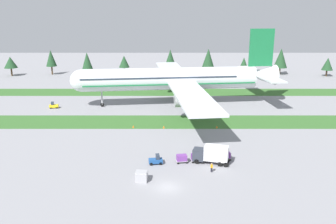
# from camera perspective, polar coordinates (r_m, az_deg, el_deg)

# --- Properties ---
(ground_plane) EXTENTS (400.00, 400.00, 0.00)m
(ground_plane) POSITION_cam_1_polar(r_m,az_deg,el_deg) (59.48, -0.18, -12.19)
(ground_plane) COLOR gray
(grass_strip_near) EXTENTS (320.00, 11.84, 0.01)m
(grass_strip_near) POSITION_cam_1_polar(r_m,az_deg,el_deg) (92.93, -0.15, -1.60)
(grass_strip_near) COLOR #336028
(grass_strip_near) RESTS_ON ground
(grass_strip_far) EXTENTS (320.00, 11.84, 0.01)m
(grass_strip_far) POSITION_cam_1_polar(r_m,az_deg,el_deg) (127.39, -0.14, 3.26)
(grass_strip_far) COLOR #336028
(grass_strip_far) RESTS_ON ground
(airliner) EXTENTS (64.06, 79.13, 23.24)m
(airliner) POSITION_cam_1_polar(r_m,az_deg,el_deg) (108.49, 1.17, 5.50)
(airliner) COLOR silver
(airliner) RESTS_ON ground
(baggage_tug) EXTENTS (2.77, 1.68, 1.97)m
(baggage_tug) POSITION_cam_1_polar(r_m,az_deg,el_deg) (67.50, -2.07, -7.85)
(baggage_tug) COLOR #1E4C8E
(baggage_tug) RESTS_ON ground
(cargo_dolly_lead) EXTENTS (2.40, 1.82, 1.55)m
(cargo_dolly_lead) POSITION_cam_1_polar(r_m,az_deg,el_deg) (68.16, 2.17, -7.51)
(cargo_dolly_lead) COLOR #A3A3A8
(cargo_dolly_lead) RESTS_ON ground
(cargo_dolly_second) EXTENTS (2.40, 1.82, 1.55)m
(cargo_dolly_second) POSITION_cam_1_polar(r_m,az_deg,el_deg) (68.74, 4.56, -7.34)
(cargo_dolly_second) COLOR #A3A3A8
(cargo_dolly_second) RESTS_ON ground
(cargo_dolly_third) EXTENTS (2.40, 1.82, 1.55)m
(cargo_dolly_third) POSITION_cam_1_polar(r_m,az_deg,el_deg) (69.43, 6.91, -7.17)
(cargo_dolly_third) COLOR #A3A3A8
(cargo_dolly_third) RESTS_ON ground
(cargo_dolly_fourth) EXTENTS (2.40, 1.82, 1.55)m
(cargo_dolly_fourth) POSITION_cam_1_polar(r_m,az_deg,el_deg) (70.23, 9.20, -6.99)
(cargo_dolly_fourth) COLOR #A3A3A8
(cargo_dolly_fourth) RESTS_ON ground
(catering_truck) EXTENTS (7.32, 4.12, 3.58)m
(catering_truck) POSITION_cam_1_polar(r_m,az_deg,el_deg) (67.90, 7.02, -6.77)
(catering_truck) COLOR #2D333D
(catering_truck) RESTS_ON ground
(pushback_tractor) EXTENTS (2.73, 1.59, 1.97)m
(pushback_tractor) POSITION_cam_1_polar(r_m,az_deg,el_deg) (111.41, -18.25, 1.00)
(pushback_tractor) COLOR yellow
(pushback_tractor) RESTS_ON ground
(ground_crew_marshaller) EXTENTS (0.37, 0.47, 1.74)m
(ground_crew_marshaller) POSITION_cam_1_polar(r_m,az_deg,el_deg) (64.76, 7.05, -8.92)
(ground_crew_marshaller) COLOR black
(ground_crew_marshaller) RESTS_ON ground
(uld_container_0) EXTENTS (2.12, 1.75, 1.65)m
(uld_container_0) POSITION_cam_1_polar(r_m,az_deg,el_deg) (61.54, -4.46, -10.36)
(uld_container_0) COLOR #A3A3A8
(uld_container_0) RESTS_ON ground
(uld_container_1) EXTENTS (2.17, 1.82, 1.56)m
(uld_container_1) POSITION_cam_1_polar(r_m,az_deg,el_deg) (61.26, -4.42, -10.53)
(uld_container_1) COLOR #A3A3A8
(uld_container_1) RESTS_ON ground
(taxiway_marker_0) EXTENTS (0.44, 0.44, 0.60)m
(taxiway_marker_0) POSITION_cam_1_polar(r_m,az_deg,el_deg) (88.85, 7.89, -2.39)
(taxiway_marker_0) COLOR orange
(taxiway_marker_0) RESTS_ON ground
(taxiway_marker_1) EXTENTS (0.44, 0.44, 0.66)m
(taxiway_marker_1) POSITION_cam_1_polar(r_m,az_deg,el_deg) (87.74, -0.78, -2.45)
(taxiway_marker_1) COLOR orange
(taxiway_marker_1) RESTS_ON ground
(taxiway_marker_2) EXTENTS (0.44, 0.44, 0.65)m
(taxiway_marker_2) POSITION_cam_1_polar(r_m,az_deg,el_deg) (88.61, -5.78, -2.35)
(taxiway_marker_2) COLOR orange
(taxiway_marker_2) RESTS_ON ground
(distant_tree_line) EXTENTS (186.22, 11.05, 12.45)m
(distant_tree_line) POSITION_cam_1_polar(r_m,az_deg,el_deg) (160.62, 1.15, 8.41)
(distant_tree_line) COLOR #4C3823
(distant_tree_line) RESTS_ON ground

